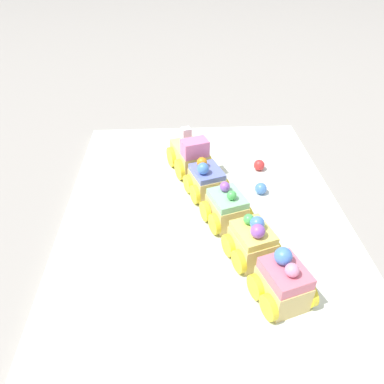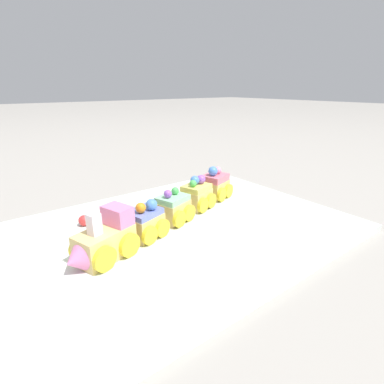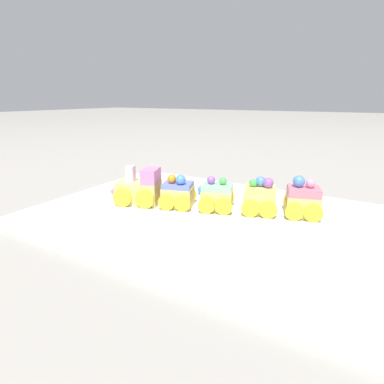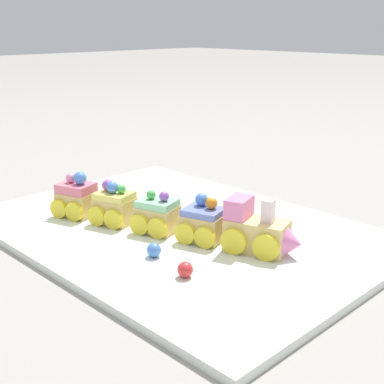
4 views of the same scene
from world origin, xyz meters
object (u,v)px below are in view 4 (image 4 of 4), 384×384
object	(u,v)px
cake_car_strawberry	(77,199)
gumball_blue	(154,250)
gumball_red	(185,270)
cake_train_locomotive	(260,233)
cake_car_blueberry	(203,224)
cake_car_lemon	(115,206)
cake_car_mint	(158,216)

from	to	relation	value
cake_car_strawberry	gumball_blue	distance (m)	0.22
gumball_red	gumball_blue	bearing A→B (deg)	170.88
cake_car_strawberry	gumball_red	xyz separation A→B (m)	(0.30, -0.03, -0.02)
cake_car_strawberry	gumball_red	size ratio (longest dim) A/B	3.90
cake_train_locomotive	cake_car_strawberry	world-z (taller)	cake_train_locomotive
cake_car_blueberry	gumball_red	xyz separation A→B (m)	(0.07, -0.11, -0.02)
cake_train_locomotive	gumball_red	bearing A→B (deg)	-113.88
cake_car_lemon	gumball_blue	xyz separation A→B (m)	(0.15, -0.04, -0.02)
cake_car_strawberry	gumball_blue	world-z (taller)	cake_car_strawberry
cake_train_locomotive	gumball_blue	bearing A→B (deg)	-144.34
cake_car_blueberry	cake_car_strawberry	bearing A→B (deg)	-179.90
cake_train_locomotive	cake_car_mint	world-z (taller)	cake_train_locomotive
cake_car_mint	cake_car_strawberry	xyz separation A→B (m)	(-0.15, -0.05, 0.00)
gumball_red	cake_train_locomotive	bearing A→B (deg)	83.95
cake_train_locomotive	gumball_blue	world-z (taller)	cake_train_locomotive
cake_car_mint	cake_car_strawberry	size ratio (longest dim) A/B	1.00
gumball_blue	cake_car_blueberry	bearing A→B (deg)	87.34
cake_car_blueberry	cake_car_mint	xyz separation A→B (m)	(-0.08, -0.02, -0.00)
cake_car_blueberry	cake_car_lemon	size ratio (longest dim) A/B	1.00
cake_car_lemon	gumball_red	distance (m)	0.23
cake_car_strawberry	cake_car_mint	bearing A→B (deg)	-0.00
cake_car_strawberry	gumball_blue	size ratio (longest dim) A/B	3.96
cake_car_lemon	cake_car_strawberry	size ratio (longest dim) A/B	1.00
cake_train_locomotive	cake_car_lemon	world-z (taller)	cake_train_locomotive
cake_car_mint	cake_car_lemon	bearing A→B (deg)	-179.99
cake_car_blueberry	cake_car_strawberry	distance (m)	0.24
cake_car_blueberry	gumball_blue	world-z (taller)	cake_car_blueberry
cake_car_blueberry	cake_car_mint	size ratio (longest dim) A/B	1.00
cake_car_lemon	cake_car_strawberry	distance (m)	0.08
cake_car_mint	gumball_blue	xyz separation A→B (m)	(0.07, -0.07, -0.01)
cake_car_lemon	gumball_red	world-z (taller)	cake_car_lemon
cake_car_lemon	gumball_blue	world-z (taller)	cake_car_lemon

